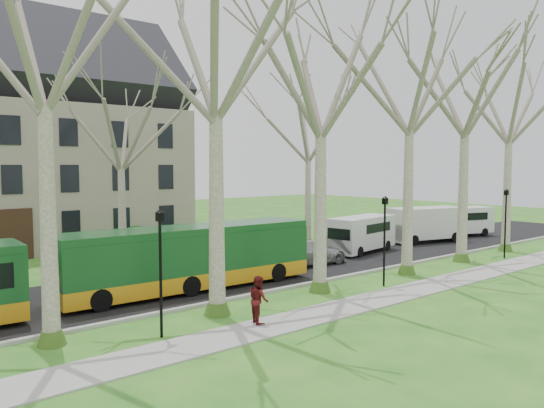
{
  "coord_description": "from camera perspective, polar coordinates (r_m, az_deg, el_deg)",
  "views": [
    {
      "loc": [
        -14.43,
        -17.09,
        5.91
      ],
      "look_at": [
        2.24,
        3.0,
        3.96
      ],
      "focal_mm": 35.0,
      "sensor_mm": 36.0,
      "label": 1
    }
  ],
  "objects": [
    {
      "name": "lamp_row",
      "position": [
        21.87,
        2.18,
        -4.52
      ],
      "size": [
        36.22,
        0.22,
        4.3
      ],
      "color": "black",
      "rests_on": "ground"
    },
    {
      "name": "road",
      "position": [
        27.44,
        -7.02,
        -8.14
      ],
      "size": [
        80.0,
        8.0,
        0.06
      ],
      "primitive_type": "cube",
      "color": "black",
      "rests_on": "ground"
    },
    {
      "name": "hedges",
      "position": [
        32.95,
        -22.07,
        -4.62
      ],
      "size": [
        30.6,
        8.6,
        2.0
      ],
      "color": "#164F1D",
      "rests_on": "ground"
    },
    {
      "name": "bus_follow",
      "position": [
        25.19,
        -8.82,
        -5.65
      ],
      "size": [
        12.38,
        3.01,
        3.07
      ],
      "primitive_type": null,
      "rotation": [
        0.0,
        0.0,
        -0.04
      ],
      "color": "#144920",
      "rests_on": "road"
    },
    {
      "name": "van_a",
      "position": [
        35.91,
        9.65,
        -3.25
      ],
      "size": [
        5.72,
        2.82,
        2.39
      ],
      "primitive_type": null,
      "rotation": [
        0.0,
        0.0,
        0.16
      ],
      "color": "silver",
      "rests_on": "road"
    },
    {
      "name": "van_b",
      "position": [
        41.74,
        16.22,
        -2.16
      ],
      "size": [
        6.35,
        3.7,
        2.61
      ],
      "primitive_type": null,
      "rotation": [
        0.0,
        0.0,
        -0.27
      ],
      "color": "silver",
      "rests_on": "road"
    },
    {
      "name": "van_c",
      "position": [
        46.07,
        19.56,
        -1.8
      ],
      "size": [
        5.77,
        3.53,
        2.37
      ],
      "primitive_type": null,
      "rotation": [
        0.0,
        0.0,
        -0.31
      ],
      "color": "silver",
      "rests_on": "road"
    },
    {
      "name": "tree_row_verge",
      "position": [
        22.62,
        -0.0,
        7.03
      ],
      "size": [
        49.0,
        7.0,
        14.0
      ],
      "color": "gray",
      "rests_on": "ground"
    },
    {
      "name": "pedestrian_b",
      "position": [
        19.9,
        -1.45,
        -10.21
      ],
      "size": [
        0.88,
        1.01,
        1.75
      ],
      "primitive_type": "imported",
      "rotation": [
        0.0,
        0.0,
        1.27
      ],
      "color": "#511213",
      "rests_on": "sidewalk"
    },
    {
      "name": "sedan",
      "position": [
        31.15,
        3.82,
        -5.18
      ],
      "size": [
        5.23,
        2.33,
        1.49
      ],
      "primitive_type": "imported",
      "rotation": [
        0.0,
        0.0,
        1.52
      ],
      "color": "#A7A7AC",
      "rests_on": "road"
    },
    {
      "name": "curb",
      "position": [
        24.24,
        -1.84,
        -9.68
      ],
      "size": [
        80.0,
        0.25,
        0.14
      ],
      "primitive_type": "cube",
      "color": "#A5A39E",
      "rests_on": "ground"
    },
    {
      "name": "sidewalk",
      "position": [
        21.34,
        4.91,
        -11.74
      ],
      "size": [
        70.0,
        2.0,
        0.06
      ],
      "primitive_type": "cube",
      "color": "gray",
      "rests_on": "ground"
    },
    {
      "name": "ground",
      "position": [
        23.13,
        0.48,
        -10.54
      ],
      "size": [
        120.0,
        120.0,
        0.0
      ],
      "primitive_type": "plane",
      "color": "#24651D",
      "rests_on": "ground"
    },
    {
      "name": "tree_row_far",
      "position": [
        30.99,
        -14.73,
        4.29
      ],
      "size": [
        33.0,
        7.0,
        12.0
      ],
      "color": "gray",
      "rests_on": "ground"
    }
  ]
}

